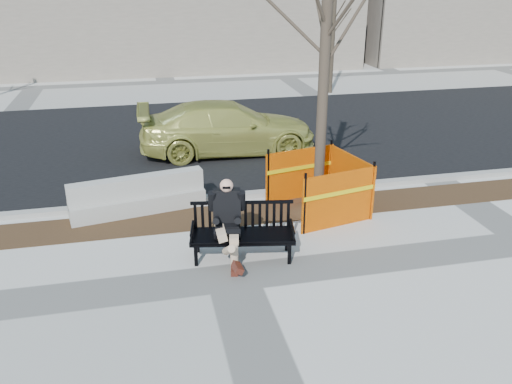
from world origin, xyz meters
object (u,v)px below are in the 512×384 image
Objects in this scene: tree_fence at (317,211)px; sedan at (228,152)px; jersey_barrier_left at (139,212)px; seated_man at (228,256)px; bench at (243,258)px.

sedan is (-1.27, 4.73, 0.00)m from tree_fence.
sedan is 1.73× the size of jersey_barrier_left.
seated_man reaches higher than sedan.
seated_man is (-0.27, 0.10, 0.00)m from bench.
tree_fence is 4.90m from sedan.
tree_fence is (2.38, 1.63, 0.00)m from seated_man.
bench is at bearing -64.31° from jersey_barrier_left.
tree_fence is at bearing -163.85° from sedan.
jersey_barrier_left is at bearing 133.75° from seated_man.
seated_man is 0.23× the size of tree_fence.
jersey_barrier_left is (-4.03, 0.86, 0.00)m from tree_fence.
tree_fence is 2.24× the size of jersey_barrier_left.
sedan is at bearing 43.66° from jersey_barrier_left.
bench is 0.66× the size of jersey_barrier_left.
bench is 0.29m from seated_man.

